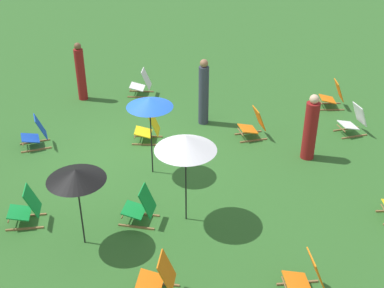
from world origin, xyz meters
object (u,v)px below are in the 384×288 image
at_px(deckchair_5, 149,129).
at_px(umbrella_1, 76,175).
at_px(umbrella_0, 150,103).
at_px(person_0, 204,93).
at_px(person_1, 81,73).
at_px(deckchair_7, 142,84).
at_px(umbrella_2, 186,143).
at_px(deckchair_2, 354,121).
at_px(deckchair_4, 159,278).
at_px(deckchair_9, 333,96).
at_px(deckchair_0, 36,134).
at_px(deckchair_3, 141,207).
at_px(person_2, 310,129).
at_px(deckchair_8, 253,125).
at_px(deckchair_1, 306,277).
at_px(deckchair_6, 26,208).

height_order(deckchair_5, umbrella_1, umbrella_1).
height_order(umbrella_0, person_0, umbrella_0).
bearing_deg(person_1, deckchair_7, -61.22).
bearing_deg(umbrella_1, umbrella_2, 106.96).
distance_m(deckchair_5, umbrella_2, 3.72).
xyz_separation_m(deckchair_2, deckchair_4, (5.49, -5.26, 0.00)).
relative_size(deckchair_7, deckchair_9, 1.00).
relative_size(deckchair_0, deckchair_3, 1.01).
xyz_separation_m(deckchair_7, person_2, (3.99, 4.20, 0.44)).
distance_m(deckchair_4, person_2, 5.73).
bearing_deg(umbrella_1, deckchair_9, 130.50).
height_order(deckchair_8, person_2, person_2).
height_order(deckchair_4, person_0, person_0).
bearing_deg(umbrella_2, deckchair_7, -170.47).
distance_m(deckchair_1, person_1, 9.58).
distance_m(deckchair_3, person_2, 4.70).
xyz_separation_m(deckchair_0, deckchair_1, (5.42, 5.65, 0.00)).
height_order(umbrella_1, person_0, person_0).
distance_m(deckchair_2, deckchair_5, 5.49).
bearing_deg(deckchair_1, deckchair_4, -95.56).
xyz_separation_m(deckchair_2, umbrella_1, (4.05, -6.71, 1.22)).
bearing_deg(person_0, umbrella_2, -142.85).
bearing_deg(umbrella_1, deckchair_2, 121.13).
relative_size(deckchair_6, person_2, 0.49).
bearing_deg(person_2, umbrella_1, 83.51).
height_order(deckchair_0, deckchair_8, same).
relative_size(deckchair_4, person_0, 0.44).
distance_m(deckchair_4, deckchair_9, 8.79).
relative_size(deckchair_6, deckchair_7, 1.00).
relative_size(deckchair_5, deckchair_8, 1.00).
xyz_separation_m(deckchair_2, deckchair_8, (0.05, -2.72, 0.00)).
height_order(deckchair_6, person_0, person_0).
height_order(deckchair_2, deckchair_7, same).
bearing_deg(deckchair_4, umbrella_0, -166.95).
bearing_deg(deckchair_8, deckchair_2, 80.19).
bearing_deg(umbrella_0, person_0, 150.06).
relative_size(deckchair_7, person_2, 0.49).
distance_m(umbrella_1, person_0, 5.66).
relative_size(deckchair_0, deckchair_4, 1.03).
xyz_separation_m(deckchair_1, deckchair_4, (-0.12, -2.53, 0.00)).
height_order(deckchair_6, umbrella_1, umbrella_1).
height_order(umbrella_0, umbrella_2, umbrella_2).
bearing_deg(umbrella_2, person_0, 170.70).
bearing_deg(person_2, deckchair_0, 46.25).
bearing_deg(deckchair_3, person_0, 173.62).
relative_size(deckchair_0, person_0, 0.46).
distance_m(deckchair_0, deckchair_8, 5.66).
bearing_deg(person_1, deckchair_9, -74.84).
relative_size(deckchair_0, umbrella_2, 0.43).
relative_size(deckchair_3, person_2, 0.50).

